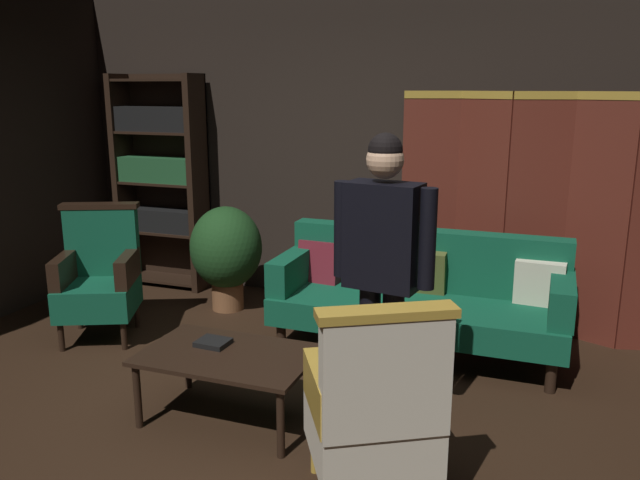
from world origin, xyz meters
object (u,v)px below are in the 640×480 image
at_px(coffee_table, 228,360).
at_px(book_black_cloth, 213,343).
at_px(folding_screen, 537,212).
at_px(armchair_gilt_accent, 375,410).
at_px(armchair_wing_left, 99,276).
at_px(potted_plant, 226,251).
at_px(bookshelf, 161,177).
at_px(velvet_couch, 420,291).
at_px(standing_figure, 383,258).

bearing_deg(coffee_table, book_black_cloth, 151.24).
relative_size(folding_screen, armchair_gilt_accent, 2.10).
distance_m(folding_screen, armchair_wing_left, 3.45).
bearing_deg(armchair_wing_left, folding_screen, 21.60).
bearing_deg(folding_screen, potted_plant, -172.08).
bearing_deg(folding_screen, armchair_wing_left, -158.40).
bearing_deg(bookshelf, book_black_cloth, -50.46).
bearing_deg(velvet_couch, bookshelf, 164.71).
xyz_separation_m(folding_screen, potted_plant, (-2.54, -0.35, -0.45)).
bearing_deg(folding_screen, standing_figure, -111.58).
xyz_separation_m(velvet_couch, potted_plant, (-1.78, 0.30, 0.08)).
distance_m(velvet_couch, armchair_wing_left, 2.48).
xyz_separation_m(armchair_wing_left, potted_plant, (0.63, 0.90, 0.04)).
height_order(coffee_table, book_black_cloth, book_black_cloth).
bearing_deg(coffee_table, bookshelf, 130.73).
distance_m(standing_figure, book_black_cloth, 1.17).
bearing_deg(armchair_wing_left, standing_figure, -14.28).
bearing_deg(standing_figure, folding_screen, 68.42).
height_order(potted_plant, book_black_cloth, potted_plant).
distance_m(folding_screen, book_black_cloth, 2.71).
xyz_separation_m(potted_plant, book_black_cloth, (0.79, -1.64, -0.10)).
relative_size(bookshelf, coffee_table, 2.05).
height_order(standing_figure, book_black_cloth, standing_figure).
bearing_deg(book_black_cloth, coffee_table, -28.76).
distance_m(armchair_gilt_accent, armchair_wing_left, 2.89).
bearing_deg(potted_plant, standing_figure, -40.24).
height_order(coffee_table, armchair_wing_left, armchair_wing_left).
relative_size(folding_screen, bookshelf, 1.06).
bearing_deg(standing_figure, bookshelf, 144.28).
relative_size(armchair_wing_left, book_black_cloth, 5.51).
bearing_deg(standing_figure, velvet_couch, 91.02).
xyz_separation_m(bookshelf, velvet_couch, (2.70, -0.74, -0.63)).
distance_m(folding_screen, potted_plant, 2.60).
bearing_deg(folding_screen, velvet_couch, -139.36).
height_order(folding_screen, potted_plant, folding_screen).
height_order(folding_screen, velvet_couch, folding_screen).
relative_size(coffee_table, armchair_gilt_accent, 0.96).
distance_m(velvet_couch, book_black_cloth, 1.66).
bearing_deg(velvet_couch, standing_figure, -88.98).
xyz_separation_m(folding_screen, bookshelf, (-3.46, 0.08, 0.10)).
xyz_separation_m(velvet_couch, standing_figure, (0.02, -1.22, 0.57)).
bearing_deg(book_black_cloth, standing_figure, 6.98).
relative_size(coffee_table, standing_figure, 0.59).
height_order(coffee_table, standing_figure, standing_figure).
distance_m(coffee_table, standing_figure, 1.10).
bearing_deg(coffee_table, velvet_couch, 59.29).
relative_size(armchair_gilt_accent, armchair_wing_left, 1.00).
xyz_separation_m(bookshelf, armchair_wing_left, (0.29, -1.34, -0.59)).
bearing_deg(armchair_wing_left, coffee_table, -27.60).
relative_size(bookshelf, armchair_gilt_accent, 1.97).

